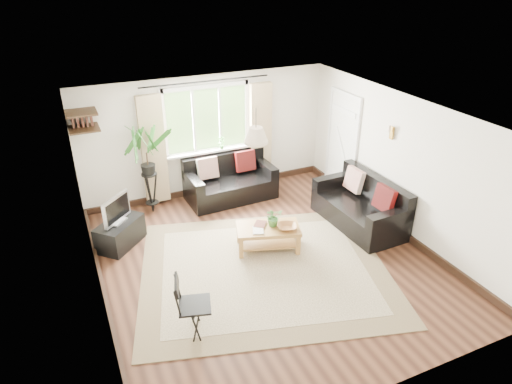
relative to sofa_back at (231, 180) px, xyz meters
name	(u,v)px	position (x,y,z in m)	size (l,w,h in m)	color
floor	(266,261)	(-0.28, -2.26, -0.41)	(5.50, 5.50, 0.00)	black
ceiling	(268,116)	(-0.28, -2.26, 1.99)	(5.50, 5.50, 0.00)	white
wall_back	(207,136)	(-0.28, 0.49, 0.79)	(5.00, 0.02, 2.40)	silver
wall_front	(386,310)	(-0.28, -5.01, 0.79)	(5.00, 0.02, 2.40)	silver
wall_left	(91,231)	(-2.78, -2.26, 0.79)	(0.02, 5.50, 2.40)	silver
wall_right	(401,166)	(2.22, -2.26, 0.79)	(0.02, 5.50, 2.40)	silver
rug	(264,269)	(-0.41, -2.46, -0.40)	(3.75, 3.21, 0.02)	beige
window	(207,120)	(-0.28, 0.45, 1.14)	(2.50, 0.16, 2.16)	white
door	(342,145)	(2.19, -0.56, 0.59)	(0.06, 0.96, 2.06)	silver
corner_shelf	(82,121)	(-2.53, 0.24, 1.48)	(0.50, 0.50, 0.34)	black
pendant_lamp	(256,131)	(-0.28, -1.86, 1.64)	(0.36, 0.36, 0.54)	beige
wall_sconce	(391,131)	(2.15, -1.96, 1.33)	(0.12, 0.12, 0.28)	beige
sofa_back	(231,180)	(0.00, 0.00, 0.00)	(1.73, 0.86, 0.81)	black
sofa_right	(359,204)	(1.72, -1.90, 0.01)	(0.88, 1.77, 0.83)	black
coffee_table	(268,238)	(-0.11, -1.95, -0.20)	(1.02, 0.56, 0.42)	olive
table_plant	(274,217)	(0.00, -1.94, 0.17)	(0.28, 0.24, 0.31)	#336829
bowl	(287,227)	(0.15, -2.13, 0.05)	(0.30, 0.30, 0.08)	#9B6435
book_a	(253,230)	(-0.38, -1.96, 0.02)	(0.17, 0.23, 0.02)	silver
book_b	(255,224)	(-0.27, -1.78, 0.02)	(0.18, 0.24, 0.02)	#572C23
tv_stand	(120,233)	(-2.31, -0.83, -0.19)	(0.82, 0.46, 0.44)	black
tv	(116,209)	(-2.31, -0.83, 0.28)	(0.63, 0.21, 0.48)	#A5A5AA
palm_stand	(149,170)	(-1.56, 0.10, 0.45)	(0.66, 0.66, 1.71)	black
folding_chair	(195,306)	(-1.77, -3.30, 0.01)	(0.44, 0.44, 0.84)	black
sill_plant	(221,143)	(-0.03, 0.37, 0.66)	(0.14, 0.10, 0.27)	#2D6023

